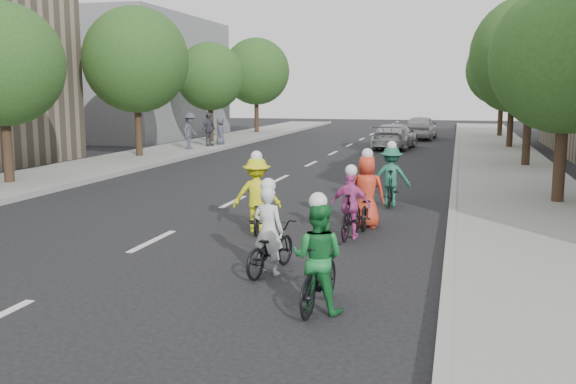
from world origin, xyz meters
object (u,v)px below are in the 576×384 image
at_px(cyclist_1, 367,200).
at_px(cyclist_5, 257,202).
at_px(spectator_0, 190,131).
at_px(cyclist_2, 318,266).
at_px(cyclist_3, 351,211).
at_px(spectator_1, 209,129).
at_px(cyclist_4, 270,242).
at_px(follow_car_trail, 421,127).
at_px(cyclist_0, 391,181).
at_px(spectator_2, 220,131).
at_px(follow_car_lead, 395,136).

height_order(cyclist_1, cyclist_5, cyclist_1).
bearing_deg(spectator_0, cyclist_2, -148.48).
xyz_separation_m(cyclist_2, cyclist_5, (-2.43, 4.80, 0.03)).
distance_m(cyclist_3, spectator_1, 22.26).
xyz_separation_m(cyclist_3, cyclist_5, (-2.13, 0.11, 0.09)).
xyz_separation_m(cyclist_2, spectator_0, (-11.55, 22.08, 0.43)).
bearing_deg(cyclist_5, cyclist_4, 99.54).
bearing_deg(cyclist_3, spectator_0, -52.55).
bearing_deg(spectator_0, spectator_1, -2.92).
bearing_deg(cyclist_4, cyclist_2, 137.47).
xyz_separation_m(cyclist_3, cyclist_4, (-0.92, -3.02, -0.05)).
bearing_deg(cyclist_3, follow_car_trail, -84.99).
bearing_deg(cyclist_3, cyclist_4, 77.62).
distance_m(cyclist_2, follow_car_trail, 34.21).
xyz_separation_m(cyclist_4, follow_car_trail, (0.68, 32.54, 0.24)).
distance_m(cyclist_0, follow_car_trail, 25.40).
height_order(spectator_0, spectator_2, spectator_0).
relative_size(cyclist_1, follow_car_trail, 0.40).
height_order(cyclist_0, spectator_1, spectator_1).
bearing_deg(cyclist_1, cyclist_5, 24.73).
distance_m(spectator_0, spectator_1, 1.97).
distance_m(cyclist_5, spectator_0, 19.54).
relative_size(cyclist_3, cyclist_4, 0.96).
xyz_separation_m(cyclist_4, cyclist_5, (-1.21, 3.13, 0.14)).
relative_size(follow_car_trail, spectator_2, 3.05).
relative_size(cyclist_3, spectator_2, 1.11).
bearing_deg(cyclist_3, cyclist_2, 98.19).
xyz_separation_m(cyclist_1, cyclist_5, (-2.30, -1.11, 0.04)).
distance_m(cyclist_1, cyclist_4, 4.38).
xyz_separation_m(cyclist_1, cyclist_2, (0.13, -5.91, 0.01)).
bearing_deg(spectator_0, cyclist_3, -143.19).
height_order(follow_car_trail, spectator_2, spectator_2).
height_order(follow_car_lead, spectator_1, spectator_1).
xyz_separation_m(cyclist_3, spectator_2, (-10.73, 20.38, 0.31)).
xyz_separation_m(follow_car_lead, spectator_2, (-9.53, -1.58, 0.22)).
relative_size(cyclist_4, follow_car_lead, 0.37).
xyz_separation_m(cyclist_0, spectator_2, (-11.16, 16.25, 0.21)).
height_order(cyclist_5, spectator_1, spectator_1).
height_order(cyclist_4, cyclist_5, cyclist_5).
bearing_deg(follow_car_trail, spectator_0, 51.84).
relative_size(cyclist_1, cyclist_4, 1.06).
height_order(cyclist_5, follow_car_trail, cyclist_5).
height_order(spectator_1, spectator_2, spectator_1).
distance_m(follow_car_lead, follow_car_trail, 7.62).
distance_m(cyclist_2, spectator_0, 24.92).
relative_size(follow_car_lead, follow_car_trail, 1.02).
bearing_deg(follow_car_trail, cyclist_0, 95.56).
height_order(cyclist_2, cyclist_4, cyclist_2).
xyz_separation_m(follow_car_lead, spectator_1, (-9.81, -2.62, 0.38)).
distance_m(cyclist_2, spectator_2, 27.39).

